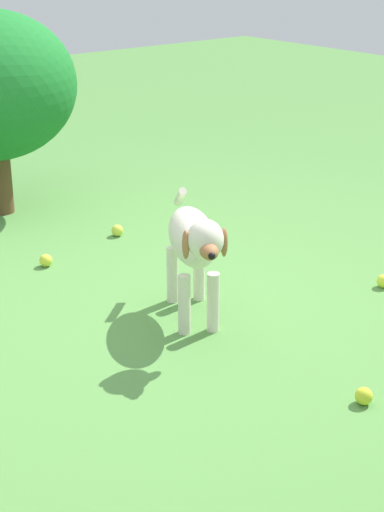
# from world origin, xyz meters

# --- Properties ---
(ground) EXTENTS (14.00, 14.00, 0.00)m
(ground) POSITION_xyz_m (0.00, 0.00, 0.00)
(ground) COLOR #548C42
(dog) EXTENTS (0.45, 0.74, 0.56)m
(dog) POSITION_xyz_m (-0.02, -0.27, 0.37)
(dog) COLOR silver
(dog) RESTS_ON ground
(tennis_ball_0) EXTENTS (0.07, 0.07, 0.07)m
(tennis_ball_0) POSITION_xyz_m (0.32, 0.82, 0.03)
(tennis_ball_0) COLOR #C7D441
(tennis_ball_0) RESTS_ON ground
(tennis_ball_1) EXTENTS (0.07, 0.07, 0.07)m
(tennis_ball_1) POSITION_xyz_m (-0.21, 0.69, 0.03)
(tennis_ball_1) COLOR #D1D93B
(tennis_ball_1) RESTS_ON ground
(tennis_ball_2) EXTENTS (0.07, 0.07, 0.07)m
(tennis_ball_2) POSITION_xyz_m (0.91, -0.57, 0.03)
(tennis_ball_2) COLOR #D6E33B
(tennis_ball_2) RESTS_ON ground
(tennis_ball_3) EXTENTS (0.07, 0.07, 0.07)m
(tennis_ball_3) POSITION_xyz_m (0.03, -1.18, 0.03)
(tennis_ball_3) COLOR #C6D130
(tennis_ball_3) RESTS_ON ground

